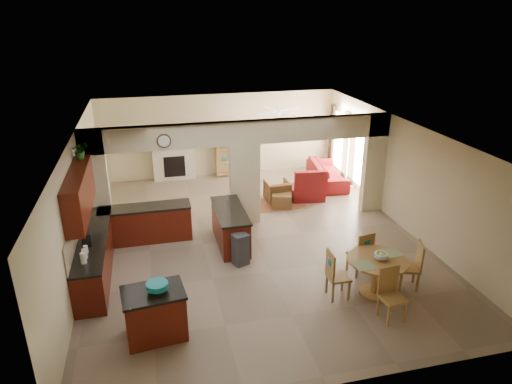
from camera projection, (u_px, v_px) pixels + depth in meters
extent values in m
plane|color=#806C58|center=(253.00, 239.00, 11.53)|extent=(10.00, 10.00, 0.00)
plane|color=white|center=(253.00, 130.00, 10.48)|extent=(10.00, 10.00, 0.00)
plane|color=#C9B893|center=(220.00, 135.00, 15.51)|extent=(8.00, 0.00, 8.00)
plane|color=#C9B893|center=(333.00, 311.00, 6.50)|extent=(8.00, 0.00, 8.00)
plane|color=#C9B893|center=(78.00, 202.00, 10.14)|extent=(0.00, 10.00, 10.00)
plane|color=#C9B893|center=(402.00, 174.00, 11.87)|extent=(0.00, 10.00, 10.00)
cube|color=#C9B893|center=(96.00, 186.00, 11.10)|extent=(0.60, 0.25, 2.80)
cube|color=#C9B893|center=(245.00, 184.00, 12.02)|extent=(0.80, 0.25, 2.20)
cube|color=#C9B893|center=(374.00, 163.00, 12.71)|extent=(0.60, 0.25, 2.80)
cube|color=#C9B893|center=(244.00, 133.00, 11.50)|extent=(8.00, 0.25, 0.60)
cube|color=#410E07|center=(95.00, 257.00, 9.84)|extent=(0.60, 3.20, 0.86)
cube|color=black|center=(92.00, 238.00, 9.67)|extent=(0.62, 3.22, 0.05)
cube|color=tan|center=(76.00, 226.00, 9.49)|extent=(0.02, 3.20, 0.55)
cube|color=#410E07|center=(146.00, 224.00, 11.32)|extent=(2.20, 0.60, 0.86)
cube|color=black|center=(145.00, 207.00, 11.15)|extent=(2.22, 0.62, 0.05)
cube|color=#410E07|center=(79.00, 193.00, 9.26)|extent=(0.35, 2.40, 0.90)
cube|color=#410E07|center=(230.00, 228.00, 11.15)|extent=(0.65, 1.80, 0.86)
cube|color=black|center=(230.00, 211.00, 10.98)|extent=(0.70, 1.85, 0.05)
cube|color=silver|center=(237.00, 244.00, 10.38)|extent=(0.58, 0.04, 0.70)
cylinder|color=#53381B|center=(164.00, 141.00, 10.94)|extent=(0.34, 0.03, 0.34)
cube|color=#9A5B38|center=(276.00, 202.00, 13.68)|extent=(1.60, 1.30, 0.01)
cube|color=beige|center=(174.00, 164.00, 15.34)|extent=(1.40, 0.28, 1.10)
cube|color=black|center=(175.00, 167.00, 15.23)|extent=(0.70, 0.04, 0.70)
cube|color=beige|center=(173.00, 147.00, 15.10)|extent=(1.60, 0.35, 0.10)
cube|color=#A37038|center=(231.00, 150.00, 15.61)|extent=(1.00, 0.32, 1.80)
cube|color=white|center=(362.00, 156.00, 14.02)|extent=(0.02, 0.90, 1.90)
cube|color=white|center=(340.00, 141.00, 15.55)|extent=(0.02, 0.90, 1.90)
cube|color=white|center=(350.00, 153.00, 14.84)|extent=(0.02, 0.70, 2.10)
cube|color=#46231C|center=(369.00, 162.00, 13.47)|extent=(0.10, 0.28, 2.30)
cube|color=#46231C|center=(352.00, 150.00, 14.55)|extent=(0.10, 0.28, 2.30)
cube|color=#46231C|center=(346.00, 146.00, 15.00)|extent=(0.10, 0.28, 2.30)
cube|color=#46231C|center=(332.00, 137.00, 16.08)|extent=(0.10, 0.28, 2.30)
cylinder|color=white|center=(279.00, 111.00, 13.60)|extent=(1.00, 1.00, 0.10)
cube|color=#410E07|center=(155.00, 315.00, 7.95)|extent=(1.08, 0.81, 0.87)
cube|color=black|center=(153.00, 293.00, 7.78)|extent=(1.14, 0.87, 0.05)
cylinder|color=teal|center=(157.00, 287.00, 7.73)|extent=(0.38, 0.38, 0.18)
cube|color=#313234|center=(240.00, 250.00, 10.27)|extent=(0.40, 0.37, 0.69)
cylinder|color=#A37038|center=(378.00, 260.00, 8.99)|extent=(1.20, 1.20, 0.04)
cylinder|color=#A37038|center=(376.00, 277.00, 9.14)|extent=(0.17, 0.17, 0.78)
cylinder|color=#A37038|center=(374.00, 293.00, 9.28)|extent=(0.61, 0.61, 0.07)
cylinder|color=#8BC229|center=(381.00, 256.00, 8.95)|extent=(0.28, 0.28, 0.15)
imported|color=maroon|center=(327.00, 173.00, 15.12)|extent=(2.46, 1.23, 0.69)
cube|color=maroon|center=(307.00, 192.00, 13.90)|extent=(1.07, 0.91, 0.39)
imported|color=maroon|center=(277.00, 191.00, 13.66)|extent=(0.72, 0.74, 0.65)
cube|color=maroon|center=(282.00, 200.00, 13.34)|extent=(0.70, 0.70, 0.41)
imported|color=#1F5416|center=(80.00, 150.00, 9.87)|extent=(0.37, 0.34, 0.37)
cube|color=#A37038|center=(359.00, 254.00, 9.89)|extent=(0.50, 0.50, 0.05)
cube|color=#A37038|center=(360.00, 258.00, 10.19)|extent=(0.04, 0.04, 0.44)
cube|color=#A37038|center=(347.00, 262.00, 10.05)|extent=(0.04, 0.04, 0.44)
cube|color=#A37038|center=(370.00, 265.00, 9.90)|extent=(0.04, 0.04, 0.44)
cube|color=#A37038|center=(357.00, 269.00, 9.77)|extent=(0.04, 0.04, 0.44)
cube|color=#A37038|center=(366.00, 246.00, 9.62)|extent=(0.42, 0.12, 0.55)
cube|color=teal|center=(367.00, 244.00, 9.57)|extent=(0.14, 0.04, 0.14)
cube|color=#A37038|center=(409.00, 268.00, 9.37)|extent=(0.53, 0.53, 0.05)
cube|color=#A37038|center=(397.00, 273.00, 9.63)|extent=(0.04, 0.04, 0.44)
cube|color=#A37038|center=(401.00, 282.00, 9.31)|extent=(0.04, 0.04, 0.44)
cube|color=#A37038|center=(414.00, 273.00, 9.60)|extent=(0.04, 0.04, 0.44)
cube|color=#A37038|center=(418.00, 282.00, 9.29)|extent=(0.04, 0.04, 0.44)
cube|color=#A37038|center=(420.00, 256.00, 9.25)|extent=(0.17, 0.41, 0.55)
cube|color=teal|center=(422.00, 253.00, 9.22)|extent=(0.05, 0.14, 0.14)
cube|color=#A37038|center=(393.00, 298.00, 8.38)|extent=(0.45, 0.45, 0.05)
cube|color=#A37038|center=(389.00, 316.00, 8.27)|extent=(0.04, 0.04, 0.44)
cube|color=#A37038|center=(405.00, 312.00, 8.37)|extent=(0.04, 0.04, 0.44)
cube|color=#A37038|center=(378.00, 305.00, 8.57)|extent=(0.04, 0.04, 0.44)
cube|color=#A37038|center=(394.00, 302.00, 8.67)|extent=(0.04, 0.04, 0.44)
cube|color=#A37038|center=(389.00, 279.00, 8.44)|extent=(0.42, 0.08, 0.55)
cube|color=teal|center=(388.00, 275.00, 8.43)|extent=(0.14, 0.02, 0.14)
cube|color=#A37038|center=(338.00, 277.00, 9.05)|extent=(0.43, 0.43, 0.05)
cube|color=#A37038|center=(349.00, 291.00, 9.02)|extent=(0.04, 0.04, 0.44)
cube|color=#A37038|center=(342.00, 281.00, 9.33)|extent=(0.04, 0.04, 0.44)
cube|color=#A37038|center=(333.00, 293.00, 8.95)|extent=(0.04, 0.04, 0.44)
cube|color=#A37038|center=(327.00, 283.00, 9.26)|extent=(0.04, 0.04, 0.44)
cube|color=#A37038|center=(330.00, 265.00, 8.90)|extent=(0.05, 0.42, 0.55)
cube|color=teal|center=(329.00, 262.00, 8.87)|extent=(0.01, 0.14, 0.14)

